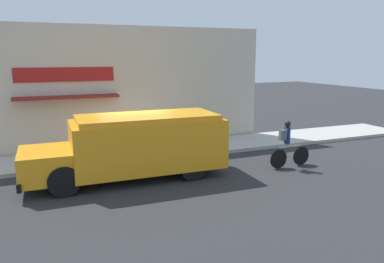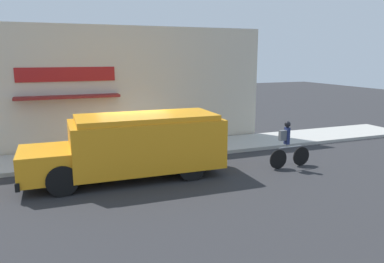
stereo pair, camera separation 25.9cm
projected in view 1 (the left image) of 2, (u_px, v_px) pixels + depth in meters
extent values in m
plane|color=#2B2B2D|center=(135.00, 164.00, 13.90)|extent=(70.00, 70.00, 0.00)
cube|color=#ADAAA3|center=(127.00, 154.00, 15.04)|extent=(28.00, 2.54, 0.15)
cube|color=beige|center=(117.00, 88.00, 15.85)|extent=(13.46, 0.18, 5.20)
cube|color=maroon|center=(65.00, 74.00, 14.85)|extent=(3.81, 0.05, 0.56)
cube|color=maroon|center=(67.00, 97.00, 14.74)|extent=(4.01, 0.67, 0.10)
cube|color=orange|center=(148.00, 144.00, 12.28)|extent=(4.88, 2.21, 1.59)
cube|color=orange|center=(46.00, 164.00, 11.21)|extent=(1.53, 1.98, 0.88)
cube|color=orange|center=(147.00, 117.00, 12.11)|extent=(4.49, 2.04, 0.17)
cube|color=black|center=(21.00, 178.00, 11.02)|extent=(0.16, 2.09, 0.24)
cube|color=red|center=(101.00, 137.00, 12.98)|extent=(0.03, 0.44, 0.44)
cylinder|color=black|center=(61.00, 164.00, 12.26)|extent=(0.91, 0.28, 0.90)
cylinder|color=black|center=(64.00, 181.00, 10.61)|extent=(0.91, 0.28, 0.90)
cylinder|color=black|center=(174.00, 153.00, 13.68)|extent=(0.91, 0.28, 0.90)
cylinder|color=black|center=(193.00, 167.00, 12.03)|extent=(0.91, 0.28, 0.90)
cylinder|color=black|center=(301.00, 156.00, 13.72)|extent=(0.70, 0.07, 0.70)
cylinder|color=black|center=(279.00, 159.00, 13.30)|extent=(0.70, 0.07, 0.70)
cylinder|color=#999EA3|center=(290.00, 146.00, 13.43)|extent=(0.97, 0.07, 0.04)
cylinder|color=#999EA3|center=(287.00, 145.00, 13.35)|extent=(0.04, 0.04, 0.12)
cube|color=navy|center=(287.00, 135.00, 13.27)|extent=(0.13, 0.20, 0.61)
sphere|color=black|center=(288.00, 124.00, 13.19)|extent=(0.22, 0.22, 0.22)
cube|color=#565B60|center=(283.00, 135.00, 13.19)|extent=(0.27, 0.15, 0.36)
cylinder|color=slate|center=(197.00, 132.00, 17.07)|extent=(0.57, 0.57, 0.79)
cylinder|color=black|center=(197.00, 123.00, 16.99)|extent=(0.58, 0.58, 0.04)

